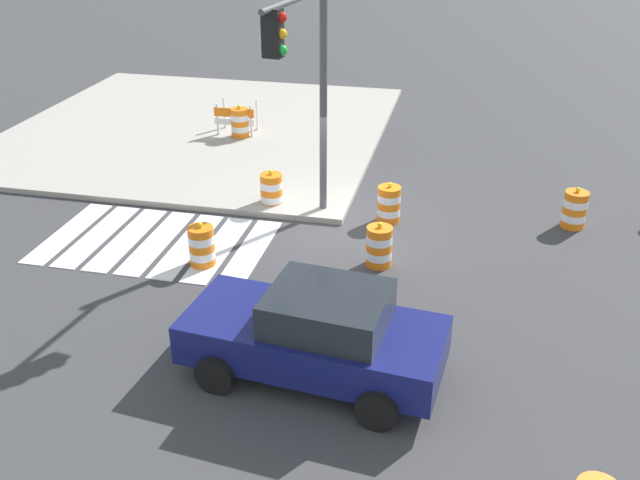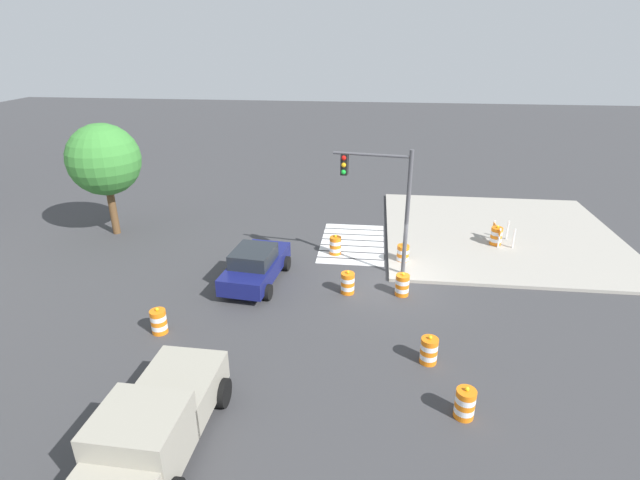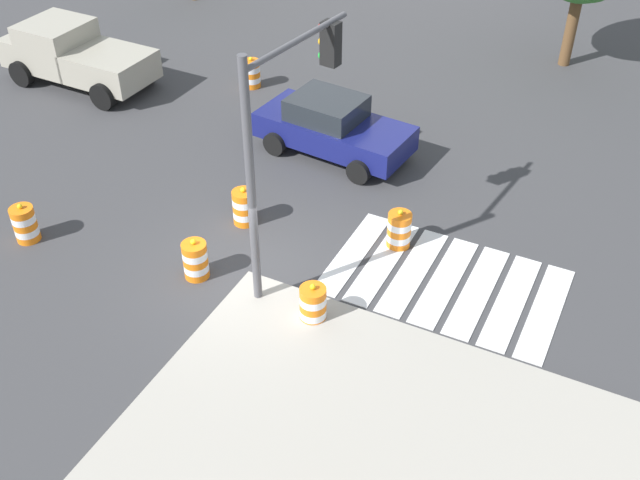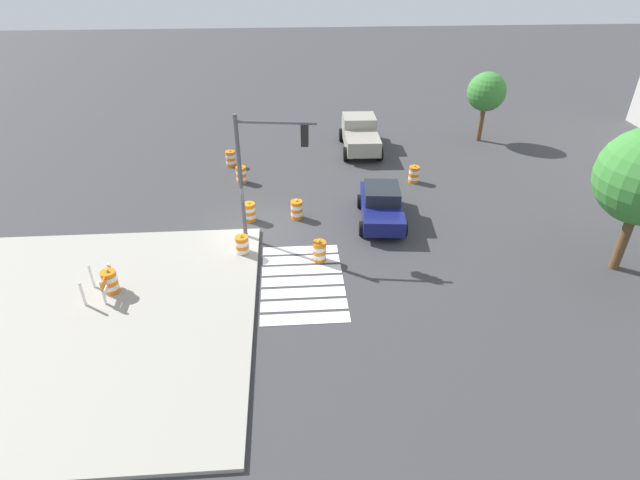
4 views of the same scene
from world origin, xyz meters
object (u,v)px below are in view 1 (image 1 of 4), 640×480
at_px(traffic_barrel_near_corner, 202,246).
at_px(traffic_barrel_median_far, 575,209).
at_px(traffic_barrel_median_near, 389,204).
at_px(traffic_barrel_opposite_curb, 271,191).
at_px(sports_car, 316,333).
at_px(construction_barricade, 236,117).
at_px(traffic_barrel_on_sidewalk, 240,122).
at_px(traffic_light_pole, 305,67).
at_px(traffic_barrel_far_curb, 379,246).

height_order(traffic_barrel_near_corner, traffic_barrel_median_far, same).
distance_m(traffic_barrel_median_near, traffic_barrel_opposite_curb, 3.00).
bearing_deg(sports_car, traffic_barrel_median_far, -124.68).
height_order(traffic_barrel_near_corner, construction_barricade, construction_barricade).
distance_m(traffic_barrel_on_sidewalk, construction_barricade, 0.29).
height_order(traffic_barrel_median_far, traffic_barrel_opposite_curb, same).
height_order(sports_car, traffic_light_pole, traffic_light_pole).
bearing_deg(traffic_barrel_near_corner, traffic_barrel_far_curb, -167.51).
distance_m(traffic_barrel_near_corner, traffic_light_pole, 4.41).
bearing_deg(traffic_light_pole, traffic_barrel_on_sidewalk, -58.59).
distance_m(sports_car, traffic_barrel_on_sidewalk, 12.14).
distance_m(traffic_barrel_far_curb, traffic_barrel_opposite_curb, 3.90).
height_order(traffic_barrel_median_near, traffic_barrel_on_sidewalk, traffic_barrel_on_sidewalk).
bearing_deg(traffic_barrel_far_curb, traffic_barrel_near_corner, 12.49).
distance_m(traffic_barrel_near_corner, traffic_barrel_opposite_curb, 3.26).
relative_size(traffic_barrel_opposite_curb, construction_barricade, 0.78).
bearing_deg(construction_barricade, traffic_barrel_median_near, 137.92).
bearing_deg(construction_barricade, traffic_barrel_opposite_curb, 117.87).
bearing_deg(traffic_barrel_far_curb, traffic_barrel_median_near, -87.77).
xyz_separation_m(traffic_barrel_near_corner, traffic_light_pole, (-1.83, -2.03, 3.46)).
xyz_separation_m(traffic_barrel_on_sidewalk, traffic_light_pole, (-3.59, 5.88, 3.31)).
relative_size(traffic_barrel_far_curb, traffic_barrel_opposite_curb, 1.00).
bearing_deg(traffic_barrel_near_corner, traffic_barrel_opposite_curb, -101.16).
height_order(traffic_barrel_far_curb, traffic_barrel_opposite_curb, same).
height_order(traffic_barrel_on_sidewalk, traffic_light_pole, traffic_light_pole).
distance_m(traffic_barrel_median_near, traffic_barrel_median_far, 4.41).
relative_size(traffic_barrel_near_corner, traffic_light_pole, 0.19).
xyz_separation_m(traffic_barrel_far_curb, traffic_barrel_on_sidewalk, (5.48, -7.09, 0.15)).
relative_size(traffic_barrel_median_near, traffic_barrel_opposite_curb, 1.00).
relative_size(sports_car, traffic_barrel_median_far, 4.38).
relative_size(traffic_barrel_median_near, traffic_barrel_far_curb, 1.00).
bearing_deg(sports_car, construction_barricade, -65.16).
xyz_separation_m(sports_car, traffic_barrel_opposite_curb, (2.62, -6.35, -0.36)).
xyz_separation_m(sports_car, traffic_barrel_median_near, (-0.39, -6.19, -0.36)).
distance_m(traffic_barrel_median_near, traffic_barrel_far_curb, 2.23).
height_order(sports_car, traffic_barrel_on_sidewalk, sports_car).
relative_size(sports_car, traffic_barrel_far_curb, 4.38).
bearing_deg(traffic_barrel_near_corner, sports_car, 135.93).
bearing_deg(sports_car, traffic_barrel_on_sidewalk, -65.62).
bearing_deg(traffic_barrel_on_sidewalk, traffic_light_pole, 121.41).
bearing_deg(traffic_barrel_median_near, traffic_barrel_median_far, -171.28).
distance_m(sports_car, construction_barricade, 12.39).
relative_size(construction_barricade, traffic_light_pole, 0.24).
distance_m(traffic_barrel_far_curb, traffic_light_pole, 4.12).
bearing_deg(traffic_barrel_opposite_curb, sports_car, 112.40).
relative_size(traffic_barrel_near_corner, construction_barricade, 0.78).
xyz_separation_m(sports_car, traffic_barrel_median_far, (-4.75, -6.86, -0.36)).
bearing_deg(construction_barricade, traffic_barrel_far_curb, 127.97).
relative_size(traffic_barrel_near_corner, traffic_barrel_opposite_curb, 1.00).
xyz_separation_m(traffic_barrel_median_near, traffic_barrel_far_curb, (-0.09, 2.23, 0.00)).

